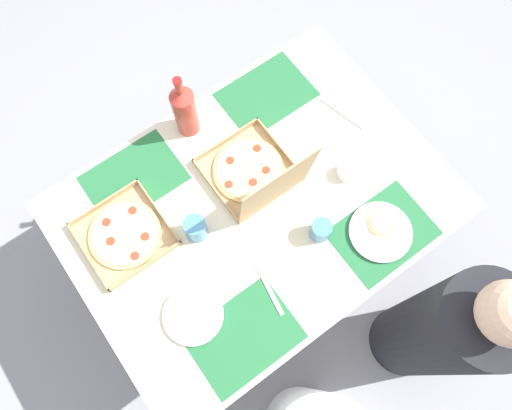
{
  "coord_description": "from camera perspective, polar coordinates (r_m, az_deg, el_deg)",
  "views": [
    {
      "loc": [
        0.36,
        0.49,
        2.45
      ],
      "look_at": [
        0.0,
        0.0,
        0.72
      ],
      "focal_mm": 34.28,
      "sensor_mm": 36.0,
      "label": 1
    }
  ],
  "objects": [
    {
      "name": "ground_plane",
      "position": [
        2.52,
        0.0,
        -5.49
      ],
      "size": [
        6.0,
        6.0,
        0.0
      ],
      "primitive_type": "plane",
      "color": "gray"
    },
    {
      "name": "dining_table",
      "position": [
        1.92,
        0.0,
        -1.01
      ],
      "size": [
        1.39,
        1.02,
        0.72
      ],
      "color": "#3F3328",
      "rests_on": "ground_plane"
    },
    {
      "name": "placemat_near_left",
      "position": [
        2.04,
        1.2,
        12.78
      ],
      "size": [
        0.36,
        0.26,
        0.0
      ],
      "primitive_type": "cube",
      "color": "#236638",
      "rests_on": "dining_table"
    },
    {
      "name": "placemat_near_right",
      "position": [
        1.92,
        -14.06,
        3.08
      ],
      "size": [
        0.36,
        0.26,
        0.0
      ],
      "primitive_type": "cube",
      "color": "#236638",
      "rests_on": "dining_table"
    },
    {
      "name": "placemat_far_left",
      "position": [
        1.85,
        14.61,
        -3.19
      ],
      "size": [
        0.36,
        0.26,
        0.0
      ],
      "primitive_type": "cube",
      "color": "#236638",
      "rests_on": "dining_table"
    },
    {
      "name": "placemat_far_right",
      "position": [
        1.73,
        -1.43,
        -15.1
      ],
      "size": [
        0.36,
        0.26,
        0.0
      ],
      "primitive_type": "cube",
      "color": "#236638",
      "rests_on": "dining_table"
    },
    {
      "name": "pizza_box_corner_left",
      "position": [
        1.82,
        -0.19,
        3.67
      ],
      "size": [
        0.31,
        0.35,
        0.34
      ],
      "color": "tan",
      "rests_on": "dining_table"
    },
    {
      "name": "pizza_box_corner_right",
      "position": [
        1.84,
        -15.05,
        -3.33
      ],
      "size": [
        0.3,
        0.3,
        0.04
      ],
      "color": "tan",
      "rests_on": "dining_table"
    },
    {
      "name": "plate_near_right",
      "position": [
        1.84,
        14.31,
        -2.98
      ],
      "size": [
        0.23,
        0.23,
        0.03
      ],
      "color": "white",
      "rests_on": "dining_table"
    },
    {
      "name": "plate_middle",
      "position": [
        1.74,
        -7.34,
        -12.61
      ],
      "size": [
        0.21,
        0.21,
        0.02
      ],
      "color": "white",
      "rests_on": "dining_table"
    },
    {
      "name": "soda_bottle",
      "position": [
        1.87,
        -8.33,
        10.96
      ],
      "size": [
        0.09,
        0.09,
        0.32
      ],
      "color": "#B2382D",
      "rests_on": "dining_table"
    },
    {
      "name": "cup_clear_left",
      "position": [
        1.76,
        -7.06,
        -2.72
      ],
      "size": [
        0.08,
        0.08,
        0.1
      ],
      "primitive_type": "cylinder",
      "color": "teal",
      "rests_on": "dining_table"
    },
    {
      "name": "cup_dark",
      "position": [
        1.77,
        7.56,
        -2.9
      ],
      "size": [
        0.07,
        0.07,
        0.09
      ],
      "primitive_type": "cylinder",
      "color": "teal",
      "rests_on": "dining_table"
    },
    {
      "name": "condiment_bowl",
      "position": [
        1.89,
        10.5,
        3.83
      ],
      "size": [
        0.07,
        0.07,
        0.04
      ],
      "primitive_type": "cylinder",
      "color": "white",
      "rests_on": "dining_table"
    },
    {
      "name": "knife_by_far_left",
      "position": [
        2.02,
        9.96,
        10.59
      ],
      "size": [
        0.07,
        0.21,
        0.0
      ],
      "primitive_type": "cube",
      "rotation": [
        0.0,
        0.0,
        4.96
      ],
      "color": "#B7B7BC",
      "rests_on": "dining_table"
    },
    {
      "name": "fork_by_far_right",
      "position": [
        1.75,
        1.62,
        -9.93
      ],
      "size": [
        0.05,
        0.19,
        0.0
      ],
      "primitive_type": "cube",
      "rotation": [
        0.0,
        0.0,
        4.55
      ],
      "color": "#B7B7BC",
      "rests_on": "dining_table"
    },
    {
      "name": "diner_left_seat",
      "position": [
        2.06,
        20.71,
        -13.59
      ],
      "size": [
        0.32,
        0.32,
        1.16
      ],
      "color": "black",
      "rests_on": "ground_plane"
    }
  ]
}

